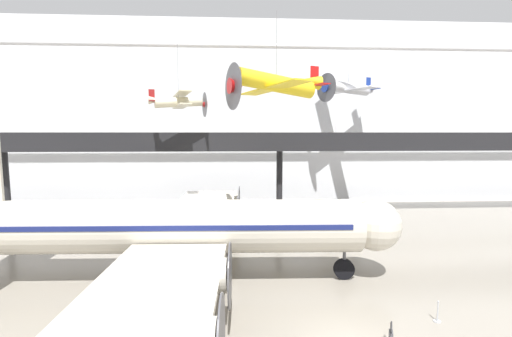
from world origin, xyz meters
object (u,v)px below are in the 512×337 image
Objects in this scene: airliner_silver_main at (170,227)px; suspended_plane_yellow_lowwing at (276,84)px; suspended_plane_cream_biplane at (179,102)px; suspended_plane_white_twin at (348,88)px; stanchion_barrier at (437,315)px; info_sign_pedestal at (391,337)px.

airliner_silver_main is 3.61× the size of suspended_plane_yellow_lowwing.
suspended_plane_white_twin is at bearing 3.04° from suspended_plane_cream_biplane.
airliner_silver_main is 3.80× the size of suspended_plane_white_twin.
airliner_silver_main reaches higher than stanchion_barrier.
suspended_plane_yellow_lowwing is 1.05× the size of suspended_plane_white_twin.
suspended_plane_yellow_lowwing is 17.67m from suspended_plane_white_twin.
suspended_plane_yellow_lowwing is at bearing 127.57° from info_sign_pedestal.
suspended_plane_white_twin is 8.14× the size of stanchion_barrier.
info_sign_pedestal is (-3.19, -1.81, 0.13)m from stanchion_barrier.
suspended_plane_yellow_lowwing is (7.20, 5.03, 9.50)m from airliner_silver_main.
stanchion_barrier is 0.87× the size of info_sign_pedestal.
stanchion_barrier is (15.43, -18.50, -11.97)m from suspended_plane_cream_biplane.
info_sign_pedestal is at bearing -74.72° from suspended_plane_cream_biplane.
suspended_plane_cream_biplane is at bearing 129.84° from stanchion_barrier.
suspended_plane_yellow_lowwing is 7.43× the size of info_sign_pedestal.
info_sign_pedestal is at bearing 85.80° from suspended_plane_yellow_lowwing.
suspended_plane_yellow_lowwing is at bearing 123.02° from stanchion_barrier.
suspended_plane_white_twin is 7.07× the size of info_sign_pedestal.
suspended_plane_yellow_lowwing reaches higher than stanchion_barrier.
airliner_silver_main is 28.30m from suspended_plane_white_twin.
suspended_plane_cream_biplane is 26.50m from info_sign_pedestal.
info_sign_pedestal is (-6.52, -26.71, -14.06)m from suspended_plane_white_twin.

